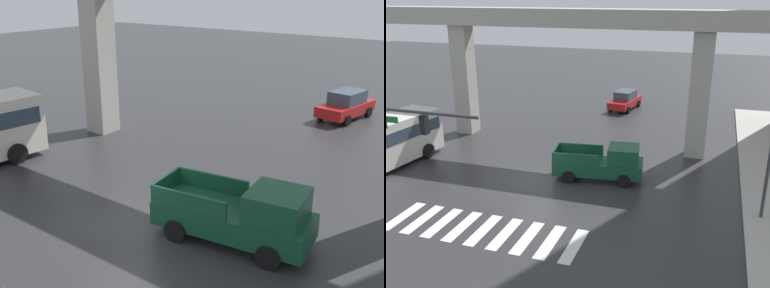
# 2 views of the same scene
# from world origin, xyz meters

# --- Properties ---
(ground_plane) EXTENTS (120.00, 120.00, 0.00)m
(ground_plane) POSITION_xyz_m (0.00, 0.00, 0.00)
(ground_plane) COLOR #2D2D30
(crosswalk_stripes) EXTENTS (9.35, 2.80, 0.01)m
(crosswalk_stripes) POSITION_xyz_m (-0.00, -6.10, 0.01)
(crosswalk_stripes) COLOR silver
(crosswalk_stripes) RESTS_ON ground
(elevated_overpass) EXTENTS (55.75, 2.00, 9.33)m
(elevated_overpass) POSITION_xyz_m (0.00, 6.91, 7.94)
(elevated_overpass) COLOR #ADA89E
(elevated_overpass) RESTS_ON ground
(pickup_truck) EXTENTS (5.30, 2.57, 2.08)m
(pickup_truck) POSITION_xyz_m (3.77, 1.20, 0.99)
(pickup_truck) COLOR #14472D
(pickup_truck) RESTS_ON ground
(sedan_red) EXTENTS (2.50, 4.54, 1.72)m
(sedan_red) POSITION_xyz_m (1.60, 17.46, 0.85)
(sedan_red) COLOR red
(sedan_red) RESTS_ON ground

